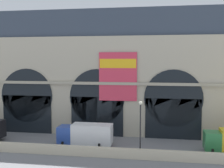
{
  "coord_description": "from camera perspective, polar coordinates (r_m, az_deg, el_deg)",
  "views": [
    {
      "loc": [
        9.53,
        -38.23,
        11.86
      ],
      "look_at": [
        2.38,
        5.0,
        8.2
      ],
      "focal_mm": 45.72,
      "sensor_mm": 36.0,
      "label": 1
    }
  ],
  "objects": [
    {
      "name": "ground_plane",
      "position": [
        41.14,
        -4.52,
        -12.0
      ],
      "size": [
        200.0,
        200.0,
        0.0
      ],
      "primitive_type": "plane",
      "color": "slate"
    },
    {
      "name": "quay_parapet_wall",
      "position": [
        36.65,
        -6.32,
        -13.17
      ],
      "size": [
        90.0,
        0.7,
        1.19
      ],
      "primitive_type": "cube",
      "color": "beige",
      "rests_on": "ground"
    },
    {
      "name": "station_building",
      "position": [
        46.42,
        -2.44,
        1.99
      ],
      "size": [
        49.12,
        4.71,
        19.9
      ],
      "color": "#B2A891",
      "rests_on": "ground"
    },
    {
      "name": "street_lamp_quayside",
      "position": [
        35.21,
        5.69,
        -7.47
      ],
      "size": [
        0.44,
        0.44,
        6.9
      ],
      "color": "black",
      "rests_on": "ground"
    },
    {
      "name": "box_truck_center",
      "position": [
        40.06,
        -5.26,
        -9.94
      ],
      "size": [
        7.5,
        2.91,
        3.12
      ],
      "color": "#28479E",
      "rests_on": "ground"
    }
  ]
}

